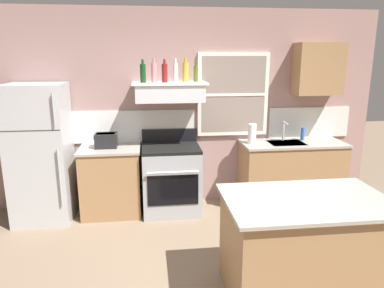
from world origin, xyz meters
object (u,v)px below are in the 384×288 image
object	(u,v)px
dish_soap_bottle	(303,134)
bottle_red_label_wine	(165,73)
bottle_champagne_gold_foil	(186,72)
bottle_rose_pink	(154,72)
bottle_dark_green_wine	(143,73)
bottle_olive_oil_square	(196,74)
toaster	(106,140)
kitchen_island	(304,247)
stove_range	(171,178)
paper_towel_roll	(252,134)
bottle_clear_tall	(176,72)
refrigerator	(41,154)

from	to	relation	value
dish_soap_bottle	bottle_red_label_wine	bearing A→B (deg)	-177.22
bottle_champagne_gold_foil	bottle_rose_pink	bearing A→B (deg)	-173.22
bottle_dark_green_wine	bottle_olive_oil_square	xyz separation A→B (m)	(0.68, 0.06, -0.02)
toaster	kitchen_island	xyz separation A→B (m)	(1.86, -1.97, -0.55)
stove_range	dish_soap_bottle	bearing A→B (deg)	4.18
bottle_olive_oil_square	kitchen_island	world-z (taller)	bottle_olive_oil_square
stove_range	bottle_champagne_gold_foil	size ratio (longest dim) A/B	3.51
bottle_dark_green_wine	kitchen_island	bearing A→B (deg)	-55.33
stove_range	paper_towel_roll	world-z (taller)	paper_towel_roll
stove_range	dish_soap_bottle	size ratio (longest dim) A/B	6.06
bottle_red_label_wine	bottle_dark_green_wine	bearing A→B (deg)	179.84
bottle_dark_green_wine	bottle_champagne_gold_foil	xyz separation A→B (m)	(0.55, 0.10, 0.01)
bottle_clear_tall	bottle_champagne_gold_foil	distance (m)	0.16
dish_soap_bottle	kitchen_island	bearing A→B (deg)	-112.56
paper_towel_roll	toaster	bearing A→B (deg)	179.68
bottle_dark_green_wine	bottle_olive_oil_square	distance (m)	0.68
paper_towel_roll	bottle_rose_pink	bearing A→B (deg)	177.53
stove_range	bottle_rose_pink	distance (m)	1.43
refrigerator	bottle_clear_tall	distance (m)	2.00
bottle_rose_pink	toaster	bearing A→B (deg)	-175.96
bottle_champagne_gold_foil	paper_towel_roll	size ratio (longest dim) A/B	1.15
toaster	bottle_rose_pink	xyz separation A→B (m)	(0.64, 0.05, 0.86)
bottle_clear_tall	bottle_olive_oil_square	size ratio (longest dim) A/B	1.21
bottle_clear_tall	bottle_champagne_gold_foil	xyz separation A→B (m)	(0.14, 0.09, 0.00)
toaster	refrigerator	bearing A→B (deg)	-174.99
refrigerator	kitchen_island	xyz separation A→B (m)	(2.67, -1.90, -0.42)
refrigerator	paper_towel_roll	world-z (taller)	refrigerator
bottle_clear_tall	kitchen_island	world-z (taller)	bottle_clear_tall
stove_range	bottle_olive_oil_square	xyz separation A→B (m)	(0.35, 0.10, 1.39)
bottle_rose_pink	bottle_champagne_gold_foil	distance (m)	0.41
refrigerator	toaster	bearing A→B (deg)	5.01
paper_towel_roll	dish_soap_bottle	world-z (taller)	paper_towel_roll
bottle_red_label_wine	bottle_champagne_gold_foil	size ratio (longest dim) A/B	0.93
bottle_clear_tall	refrigerator	bearing A→B (deg)	-177.41
bottle_red_label_wine	bottle_olive_oil_square	distance (m)	0.41
stove_range	dish_soap_bottle	xyz separation A→B (m)	(1.88, 0.14, 0.54)
paper_towel_roll	bottle_clear_tall	bearing A→B (deg)	179.02
bottle_rose_pink	bottle_olive_oil_square	world-z (taller)	bottle_rose_pink
paper_towel_roll	bottle_dark_green_wine	bearing A→B (deg)	179.75
refrigerator	bottle_olive_oil_square	size ratio (longest dim) A/B	6.99
refrigerator	bottle_rose_pink	bearing A→B (deg)	4.58
kitchen_island	toaster	bearing A→B (deg)	133.40
dish_soap_bottle	toaster	bearing A→B (deg)	-178.12
bottle_red_label_wine	bottle_champagne_gold_foil	xyz separation A→B (m)	(0.28, 0.10, 0.01)
stove_range	bottle_clear_tall	world-z (taller)	bottle_clear_tall
bottle_dark_green_wine	kitchen_island	size ratio (longest dim) A/B	0.21
bottle_champagne_gold_foil	dish_soap_bottle	world-z (taller)	bottle_champagne_gold_foil
refrigerator	stove_range	size ratio (longest dim) A/B	1.61
bottle_clear_tall	bottle_dark_green_wine	bearing A→B (deg)	-178.41
bottle_champagne_gold_foil	dish_soap_bottle	xyz separation A→B (m)	(1.67, -0.00, -0.88)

